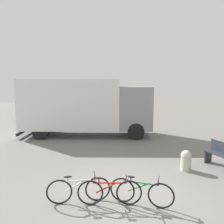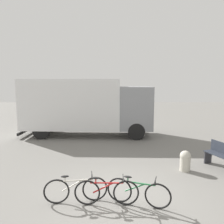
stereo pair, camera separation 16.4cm
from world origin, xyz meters
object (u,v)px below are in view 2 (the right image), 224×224
at_px(delivery_truck, 85,105).
at_px(bollard_near_bench, 185,160).
at_px(bicycle_middle, 106,192).
at_px(bicycle_far, 138,192).
at_px(bicycle_near, 76,189).

xyz_separation_m(delivery_truck, bollard_near_bench, (4.20, -5.48, -1.45)).
height_order(bicycle_middle, bicycle_far, same).
xyz_separation_m(bicycle_far, bollard_near_bench, (2.00, 2.24, 0.04)).
bearing_deg(bicycle_far, bollard_near_bench, 67.03).
height_order(bicycle_middle, bollard_near_bench, bicycle_middle).
bearing_deg(bicycle_middle, bicycle_near, 171.06).
relative_size(bicycle_near, bollard_near_bench, 2.24).
xyz_separation_m(bicycle_middle, bollard_near_bench, (2.82, 2.22, 0.04)).
bearing_deg(bicycle_far, bicycle_middle, -162.51).
height_order(delivery_truck, bollard_near_bench, delivery_truck).
xyz_separation_m(delivery_truck, bicycle_far, (2.20, -7.72, -1.49)).
bearing_deg(delivery_truck, bicycle_middle, -77.60).
bearing_deg(bicycle_far, delivery_truck, 124.73).
bearing_deg(bollard_near_bench, bicycle_middle, -141.81).
bearing_deg(bicycle_far, bicycle_near, -166.99).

